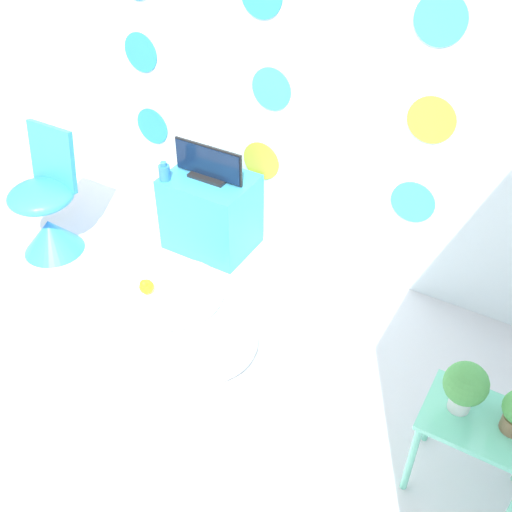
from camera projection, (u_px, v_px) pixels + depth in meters
The scene contains 10 objects.
ground_plane at pixel (70, 441), 2.95m from camera, with size 12.00×12.00×0.00m, color silver.
wall_back_dotted at pixel (269, 57), 3.45m from camera, with size 5.10×0.05×2.60m.
bathtub at pixel (175, 323), 3.24m from camera, with size 0.97×0.68×0.49m.
rubber_duck at pixel (146, 286), 3.04m from camera, with size 0.08×0.08×0.09m.
chair at pixel (48, 215), 3.98m from camera, with size 0.43×0.43×0.86m.
tv_cabinet at pixel (211, 212), 4.03m from camera, with size 0.57×0.43×0.54m.
tv at pixel (208, 165), 3.80m from camera, with size 0.50×0.12×0.23m.
vase at pixel (164, 172), 3.81m from camera, with size 0.07×0.07×0.13m.
side_table at pixel (479, 433), 2.53m from camera, with size 0.49×0.35×0.48m.
potted_plant_left at pixel (465, 386), 2.44m from camera, with size 0.18×0.18×0.25m.
Camera 1 is at (1.67, -1.02, 2.56)m, focal length 42.00 mm.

